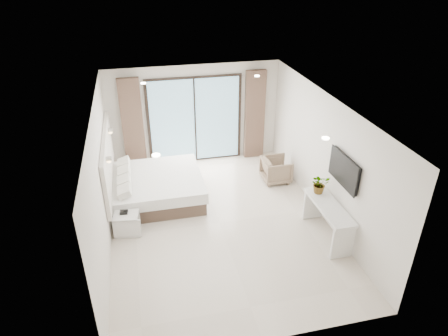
{
  "coord_description": "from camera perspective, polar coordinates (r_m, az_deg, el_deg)",
  "views": [
    {
      "loc": [
        -1.49,
        -6.94,
        5.22
      ],
      "look_at": [
        0.19,
        0.4,
        1.12
      ],
      "focal_mm": 32.0,
      "sensor_mm": 36.0,
      "label": 1
    }
  ],
  "objects": [
    {
      "name": "ground",
      "position": [
        8.81,
        -0.65,
        -7.8
      ],
      "size": [
        6.2,
        6.2,
        0.0
      ],
      "primitive_type": "plane",
      "color": "beige",
      "rests_on": "ground"
    },
    {
      "name": "room_shell",
      "position": [
        8.71,
        -3.22,
        3.8
      ],
      "size": [
        4.62,
        6.22,
        2.72
      ],
      "color": "silver",
      "rests_on": "ground"
    },
    {
      "name": "bed",
      "position": [
        9.59,
        -9.67,
        -2.72
      ],
      "size": [
        2.11,
        2.01,
        0.73
      ],
      "color": "brown",
      "rests_on": "ground"
    },
    {
      "name": "nightstand",
      "position": [
        8.63,
        -13.7,
        -7.72
      ],
      "size": [
        0.56,
        0.48,
        0.46
      ],
      "rotation": [
        0.0,
        0.0,
        -0.14
      ],
      "color": "silver",
      "rests_on": "ground"
    },
    {
      "name": "phone",
      "position": [
        8.53,
        -14.12,
        -6.14
      ],
      "size": [
        0.17,
        0.14,
        0.05
      ],
      "primitive_type": "cube",
      "rotation": [
        0.0,
        0.0,
        -0.1
      ],
      "color": "black",
      "rests_on": "nightstand"
    },
    {
      "name": "console_desk",
      "position": [
        8.37,
        14.66,
        -6.42
      ],
      "size": [
        0.46,
        1.49,
        0.77
      ],
      "color": "silver",
      "rests_on": "ground"
    },
    {
      "name": "plant",
      "position": [
        8.54,
        13.5,
        -2.48
      ],
      "size": [
        0.41,
        0.45,
        0.33
      ],
      "primitive_type": "imported",
      "rotation": [
        0.0,
        0.0,
        -0.07
      ],
      "color": "#33662D",
      "rests_on": "console_desk"
    },
    {
      "name": "armchair",
      "position": [
        10.25,
        7.47,
        -0.1
      ],
      "size": [
        0.63,
        0.68,
        0.69
      ],
      "primitive_type": "imported",
      "rotation": [
        0.0,
        0.0,
        1.57
      ],
      "color": "#886F59",
      "rests_on": "ground"
    }
  ]
}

